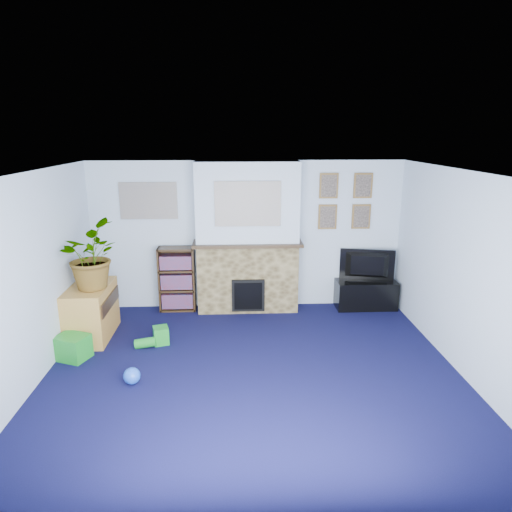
{
  "coord_description": "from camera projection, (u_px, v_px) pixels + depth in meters",
  "views": [
    {
      "loc": [
        -0.2,
        -4.97,
        2.82
      ],
      "look_at": [
        0.08,
        0.81,
        1.25
      ],
      "focal_mm": 32.0,
      "sensor_mm": 36.0,
      "label": 1
    }
  ],
  "objects": [
    {
      "name": "floor",
      "position": [
        253.0,
        372.0,
        5.54
      ],
      "size": [
        5.0,
        4.5,
        0.01
      ],
      "primitive_type": "cube",
      "color": "#0E0E34",
      "rests_on": "ground"
    },
    {
      "name": "toy_ball",
      "position": [
        132.0,
        377.0,
        5.27
      ],
      "size": [
        0.2,
        0.2,
        0.2
      ],
      "primitive_type": "sphere",
      "color": "blue",
      "rests_on": "ground"
    },
    {
      "name": "green_crate",
      "position": [
        73.0,
        348.0,
        5.85
      ],
      "size": [
        0.48,
        0.44,
        0.31
      ],
      "primitive_type": "cube",
      "rotation": [
        0.0,
        0.0,
        -0.38
      ],
      "color": "#198C26",
      "rests_on": "ground"
    },
    {
      "name": "portrait_bl",
      "position": [
        327.0,
        217.0,
        7.36
      ],
      "size": [
        0.3,
        0.03,
        0.4
      ],
      "primitive_type": "cube",
      "color": "brown",
      "rests_on": "wall_back"
    },
    {
      "name": "toy_block",
      "position": [
        161.0,
        336.0,
        6.27
      ],
      "size": [
        0.25,
        0.25,
        0.24
      ],
      "primitive_type": "cube",
      "rotation": [
        0.0,
        0.0,
        0.29
      ],
      "color": "#198C26",
      "rests_on": "ground"
    },
    {
      "name": "portrait_tr",
      "position": [
        363.0,
        186.0,
        7.25
      ],
      "size": [
        0.3,
        0.03,
        0.4
      ],
      "primitive_type": "cube",
      "color": "brown",
      "rests_on": "wall_back"
    },
    {
      "name": "bookshelf",
      "position": [
        177.0,
        280.0,
        7.39
      ],
      "size": [
        0.58,
        0.28,
        1.05
      ],
      "color": "#312112",
      "rests_on": "ground"
    },
    {
      "name": "wall_left",
      "position": [
        31.0,
        282.0,
        5.12
      ],
      "size": [
        0.04,
        4.5,
        2.4
      ],
      "primitive_type": "cube",
      "color": "silver",
      "rests_on": "ground"
    },
    {
      "name": "ceiling",
      "position": [
        253.0,
        173.0,
        4.91
      ],
      "size": [
        5.0,
        4.5,
        0.01
      ],
      "primitive_type": "cube",
      "color": "white",
      "rests_on": "wall_back"
    },
    {
      "name": "television",
      "position": [
        367.0,
        266.0,
        7.42
      ],
      "size": [
        0.89,
        0.3,
        0.51
      ],
      "primitive_type": "imported",
      "rotation": [
        0.0,
        0.0,
        2.92
      ],
      "color": "black",
      "rests_on": "tv_stand"
    },
    {
      "name": "toy_tube",
      "position": [
        146.0,
        343.0,
        6.16
      ],
      "size": [
        0.3,
        0.13,
        0.17
      ],
      "primitive_type": "cylinder",
      "rotation": [
        0.0,
        1.43,
        0.0
      ],
      "color": "#198C26",
      "rests_on": "ground"
    },
    {
      "name": "wall_front",
      "position": [
        266.0,
        382.0,
        3.06
      ],
      "size": [
        5.0,
        0.04,
        2.4
      ],
      "primitive_type": "cube",
      "color": "silver",
      "rests_on": "ground"
    },
    {
      "name": "mantel_clock",
      "position": [
        242.0,
        238.0,
        7.15
      ],
      "size": [
        0.09,
        0.05,
        0.13
      ],
      "primitive_type": "cube",
      "color": "gold",
      "rests_on": "chimney_breast"
    },
    {
      "name": "collage_main",
      "position": [
        248.0,
        204.0,
        6.85
      ],
      "size": [
        1.0,
        0.03,
        0.68
      ],
      "primitive_type": "cube",
      "color": "gray",
      "rests_on": "chimney_breast"
    },
    {
      "name": "tv_stand",
      "position": [
        366.0,
        295.0,
        7.53
      ],
      "size": [
        0.98,
        0.41,
        0.46
      ],
      "primitive_type": "cube",
      "color": "black",
      "rests_on": "ground"
    },
    {
      "name": "chimney_breast",
      "position": [
        248.0,
        239.0,
        7.21
      ],
      "size": [
        1.72,
        0.5,
        2.4
      ],
      "color": "brown",
      "rests_on": "ground"
    },
    {
      "name": "portrait_br",
      "position": [
        361.0,
        217.0,
        7.38
      ],
      "size": [
        0.3,
        0.03,
        0.4
      ],
      "primitive_type": "cube",
      "color": "brown",
      "rests_on": "wall_back"
    },
    {
      "name": "wall_back",
      "position": [
        247.0,
        236.0,
        7.4
      ],
      "size": [
        5.0,
        0.04,
        2.4
      ],
      "primitive_type": "cube",
      "color": "silver",
      "rests_on": "ground"
    },
    {
      "name": "mantel_can",
      "position": [
        297.0,
        238.0,
        7.19
      ],
      "size": [
        0.05,
        0.05,
        0.11
      ],
      "primitive_type": "cylinder",
      "color": "#198C26",
      "rests_on": "chimney_breast"
    },
    {
      "name": "potted_plant",
      "position": [
        88.0,
        256.0,
        6.16
      ],
      "size": [
        0.97,
        1.03,
        0.91
      ],
      "primitive_type": "imported",
      "rotation": [
        0.0,
        0.0,
        1.97
      ],
      "color": "#26661E",
      "rests_on": "sideboard"
    },
    {
      "name": "mantel_candle",
      "position": [
        263.0,
        237.0,
        7.16
      ],
      "size": [
        0.04,
        0.04,
        0.14
      ],
      "primitive_type": "cylinder",
      "color": "#B2BFC6",
      "rests_on": "chimney_breast"
    },
    {
      "name": "wall_right",
      "position": [
        466.0,
        275.0,
        5.34
      ],
      "size": [
        0.04,
        4.5,
        2.4
      ],
      "primitive_type": "cube",
      "color": "silver",
      "rests_on": "ground"
    },
    {
      "name": "mantel_teddy",
      "position": [
        212.0,
        238.0,
        7.13
      ],
      "size": [
        0.13,
        0.13,
        0.13
      ],
      "primitive_type": "sphere",
      "color": "gray",
      "rests_on": "chimney_breast"
    },
    {
      "name": "sideboard",
      "position": [
        91.0,
        313.0,
        6.44
      ],
      "size": [
        0.54,
        0.97,
        0.75
      ],
      "primitive_type": "cube",
      "color": "#B9863B",
      "rests_on": "ground"
    },
    {
      "name": "collage_left",
      "position": [
        149.0,
        201.0,
        7.16
      ],
      "size": [
        0.9,
        0.03,
        0.58
      ],
      "primitive_type": "cube",
      "color": "gray",
      "rests_on": "wall_back"
    },
    {
      "name": "portrait_tl",
      "position": [
        329.0,
        186.0,
        7.23
      ],
      "size": [
        0.3,
        0.03,
        0.4
      ],
      "primitive_type": "cube",
      "color": "brown",
      "rests_on": "wall_back"
    }
  ]
}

